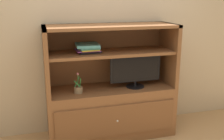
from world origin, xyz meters
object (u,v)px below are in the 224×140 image
media_console (111,101)px  magazine_stack (88,48)px  tv_monitor (136,70)px  potted_plant (78,89)px

media_console → magazine_stack: size_ratio=4.87×
tv_monitor → media_console: bearing=170.1°
tv_monitor → potted_plant: (-0.75, -0.03, -0.18)m
media_console → magazine_stack: media_console is taller
potted_plant → tv_monitor: bearing=2.3°
media_console → potted_plant: (-0.44, -0.09, 0.23)m
media_console → magazine_stack: (-0.29, -0.00, 0.72)m
media_console → potted_plant: 0.50m
media_console → potted_plant: media_console is taller
tv_monitor → potted_plant: 0.77m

